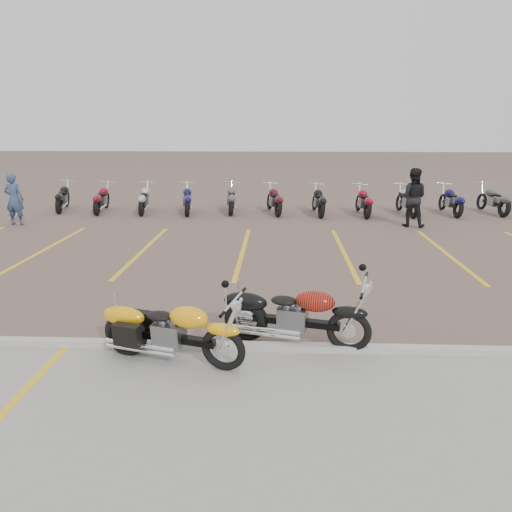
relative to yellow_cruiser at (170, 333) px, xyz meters
The scene contains 10 objects.
ground 2.54m from the yellow_cruiser, 76.42° to the left, with size 100.00×100.00×0.00m, color brown.
concrete_apron 2.20m from the yellow_cruiser, 74.22° to the right, with size 60.00×5.00×0.01m, color #9E9B93.
curb 0.82m from the yellow_cruiser, 36.02° to the left, with size 60.00×0.18×0.12m, color #ADAAA3.
parking_stripes 6.47m from the yellow_cruiser, 84.79° to the left, with size 38.00×5.50×0.01m, color gold, non-canonical shape.
yellow_cruiser is the anchor object (origin of this frame).
flame_cruiser 1.88m from the yellow_cruiser, 19.81° to the left, with size 2.27×0.70×0.95m.
person_a 12.08m from the yellow_cruiser, 127.12° to the left, with size 0.63×0.41×1.73m, color navy.
person_b 11.63m from the yellow_cruiser, 59.34° to the left, with size 0.94×0.73×1.93m, color black.
bollard 13.86m from the yellow_cruiser, 125.92° to the left, with size 0.15×0.15×1.00m, color silver.
bg_bike_row 12.82m from the yellow_cruiser, 72.74° to the left, with size 22.32×2.06×1.10m.
Camera 1 is at (0.95, -8.95, 3.38)m, focal length 35.00 mm.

